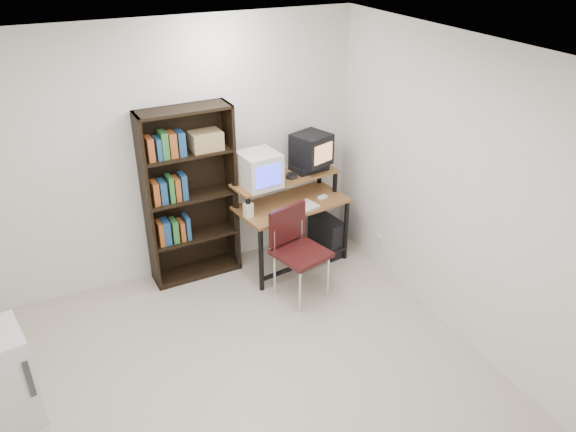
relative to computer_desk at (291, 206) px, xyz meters
name	(u,v)px	position (x,y,z in m)	size (l,w,h in m)	color
floor	(247,393)	(-1.16, -1.60, -0.69)	(4.00, 4.00, 0.01)	beige
ceiling	(232,64)	(-1.16, -1.60, 1.92)	(4.00, 4.00, 0.01)	white
back_wall	(166,156)	(-1.16, 0.40, 0.62)	(4.00, 0.01, 2.60)	silver
right_wall	(467,199)	(0.84, -1.60, 0.62)	(0.01, 4.00, 2.60)	silver
computer_desk	(291,206)	(0.00, 0.00, 0.00)	(1.23, 0.75, 0.98)	brown
crt_monitor	(259,170)	(-0.33, 0.05, 0.46)	(0.41, 0.41, 0.35)	silver
vcr	(309,167)	(0.29, 0.17, 0.33)	(0.36, 0.26, 0.08)	black
crt_tv	(311,149)	(0.31, 0.16, 0.53)	(0.44, 0.43, 0.33)	black
cd_spindle	(292,177)	(0.03, 0.06, 0.31)	(0.12, 0.12, 0.05)	#26262B
keyboard	(296,210)	(-0.03, -0.19, 0.05)	(0.47, 0.21, 0.04)	silver
mousepad	(321,199)	(0.33, -0.06, 0.04)	(0.22, 0.18, 0.01)	black
mouse	(323,197)	(0.34, -0.06, 0.06)	(0.10, 0.06, 0.03)	white
desk_speaker	(248,211)	(-0.52, -0.12, 0.12)	(0.08, 0.07, 0.17)	silver
pc_tower	(327,235)	(0.46, 0.03, -0.47)	(0.20, 0.45, 0.42)	black
school_chair	(296,244)	(-0.20, -0.54, -0.11)	(0.57, 0.57, 0.92)	black
bookshelf	(189,193)	(-1.00, 0.26, 0.24)	(0.91, 0.34, 1.81)	black
wall_outlet	(379,240)	(0.83, -0.45, -0.38)	(0.02, 0.08, 0.12)	beige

